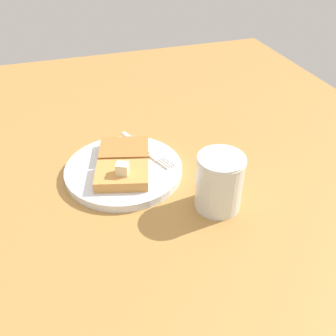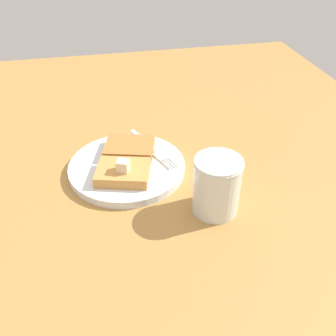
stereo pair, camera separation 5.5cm
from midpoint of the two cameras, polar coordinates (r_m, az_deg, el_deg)
The scene contains 7 objects.
table_surface at distance 76.15cm, azimuth -2.62°, elevation 1.24°, with size 119.31×119.31×2.53cm, color #AC7C3D.
plate at distance 70.65cm, azimuth -4.09°, elevation 0.13°, with size 21.84×21.84×1.50cm.
toast_slice_left at distance 66.59cm, azimuth -4.55°, elevation -0.75°, with size 7.22×9.26×1.97cm, color #CE8E46.
toast_slice_middle at distance 72.89cm, azimuth -3.78°, elevation 2.97°, with size 7.22×9.26×1.97cm, color #AC7235.
butter_pat_primary at distance 64.76cm, azimuth -4.49°, elevation 0.26°, with size 2.07×1.86×2.07cm, color beige.
fork at distance 73.61cm, azimuth -0.02°, elevation 2.67°, with size 15.40×7.23×0.36cm.
syrup_jar at distance 60.64cm, azimuth 9.97°, elevation -2.90°, with size 7.84×7.84×9.80cm.
Camera 2 is at (-62.17, 6.59, 45.26)cm, focal length 40.00 mm.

